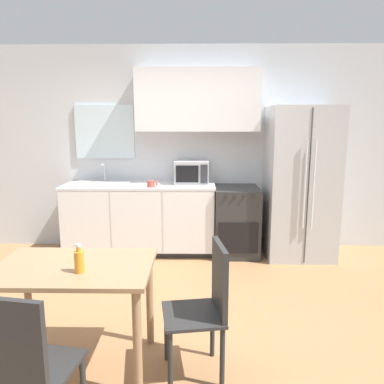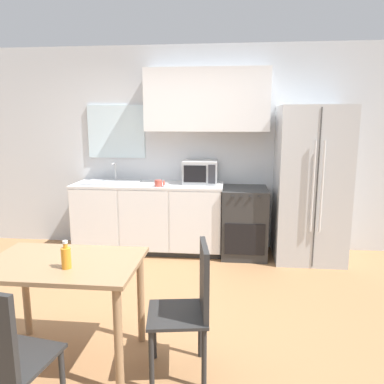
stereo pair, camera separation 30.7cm
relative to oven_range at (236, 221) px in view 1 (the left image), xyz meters
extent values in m
plane|color=#9E7047|center=(-0.88, -1.68, -0.44)|extent=(12.00, 12.00, 0.00)
cube|color=silver|center=(-0.88, 0.35, 0.91)|extent=(12.00, 0.06, 2.70)
cube|color=silver|center=(-1.75, 0.31, 1.14)|extent=(0.79, 0.04, 0.71)
cube|color=white|center=(-0.51, 0.16, 1.54)|extent=(1.58, 0.32, 0.78)
cube|color=#333333|center=(-1.26, 0.06, -0.40)|extent=(1.94, 0.53, 0.08)
cube|color=white|center=(-1.26, 0.03, 0.04)|extent=(1.94, 0.59, 0.81)
cube|color=white|center=(-1.91, -0.27, 0.04)|extent=(0.63, 0.01, 0.79)
cube|color=white|center=(-1.26, -0.27, 0.04)|extent=(0.63, 0.01, 0.79)
cube|color=white|center=(-0.62, -0.27, 0.04)|extent=(0.63, 0.01, 0.79)
cube|color=silver|center=(-1.26, 0.03, 0.46)|extent=(1.96, 0.61, 0.03)
cube|color=#2D2D2D|center=(0.00, 0.00, 0.00)|extent=(0.57, 0.64, 0.88)
cube|color=black|center=(0.00, -0.32, -0.13)|extent=(0.49, 0.01, 0.39)
cylinder|color=#262626|center=(-0.16, -0.33, 0.39)|extent=(0.03, 0.02, 0.03)
cylinder|color=#262626|center=(-0.06, -0.33, 0.39)|extent=(0.03, 0.02, 0.03)
cylinder|color=#262626|center=(0.06, -0.33, 0.39)|extent=(0.03, 0.02, 0.03)
cylinder|color=#262626|center=(0.16, -0.33, 0.39)|extent=(0.03, 0.02, 0.03)
cube|color=silver|center=(0.80, -0.04, 0.51)|extent=(0.83, 0.73, 1.91)
cube|color=#3F3F3F|center=(0.80, -0.41, 0.51)|extent=(0.01, 0.01, 1.85)
cylinder|color=silver|center=(0.75, -0.43, 0.55)|extent=(0.02, 0.02, 1.05)
cylinder|color=silver|center=(0.85, -0.43, 0.55)|extent=(0.02, 0.02, 1.05)
cube|color=#B7BABC|center=(-1.75, 0.03, 0.48)|extent=(0.71, 0.42, 0.02)
cylinder|color=silver|center=(-1.75, 0.20, 0.61)|extent=(0.02, 0.02, 0.24)
cylinder|color=silver|center=(-1.75, 0.13, 0.72)|extent=(0.02, 0.14, 0.02)
cube|color=#B7BABC|center=(-0.58, 0.12, 0.62)|extent=(0.44, 0.34, 0.30)
cube|color=black|center=(-0.64, -0.05, 0.62)|extent=(0.28, 0.01, 0.22)
cube|color=#2D2D33|center=(-0.42, -0.05, 0.62)|extent=(0.09, 0.01, 0.24)
cylinder|color=#BF4C3F|center=(-1.09, -0.17, 0.52)|extent=(0.09, 0.09, 0.08)
torus|color=#BF4C3F|center=(-1.02, -0.17, 0.52)|extent=(0.02, 0.07, 0.07)
cube|color=#997551|center=(-1.35, -2.35, 0.31)|extent=(1.07, 0.71, 0.03)
cylinder|color=#997551|center=(-0.87, -2.65, -0.07)|extent=(0.06, 0.06, 0.73)
cylinder|color=#997551|center=(-1.82, -2.06, -0.07)|extent=(0.06, 0.06, 0.73)
cylinder|color=#997551|center=(-0.87, -2.06, -0.07)|extent=(0.06, 0.06, 0.73)
cube|color=#282828|center=(-1.35, -2.99, 0.00)|extent=(0.46, 0.46, 0.02)
cube|color=#282828|center=(-1.38, -3.17, 0.25)|extent=(0.37, 0.10, 0.48)
cylinder|color=#282828|center=(-1.49, -2.79, -0.23)|extent=(0.03, 0.03, 0.43)
cube|color=#282828|center=(-0.53, -2.41, 0.00)|extent=(0.46, 0.46, 0.02)
cube|color=#282828|center=(-0.35, -2.38, 0.25)|extent=(0.09, 0.37, 0.48)
cylinder|color=#282828|center=(-0.67, -2.60, -0.23)|extent=(0.03, 0.03, 0.43)
cylinder|color=#282828|center=(-0.72, -2.27, -0.23)|extent=(0.03, 0.03, 0.43)
cylinder|color=#282828|center=(-0.34, -2.55, -0.23)|extent=(0.03, 0.03, 0.43)
cylinder|color=#282828|center=(-0.39, -2.22, -0.23)|extent=(0.03, 0.03, 0.43)
cylinder|color=orange|center=(-1.26, -2.47, 0.39)|extent=(0.06, 0.06, 0.14)
cylinder|color=orange|center=(-1.26, -2.47, 0.48)|extent=(0.03, 0.03, 0.03)
cylinder|color=white|center=(-1.26, -2.47, 0.51)|extent=(0.03, 0.03, 0.02)
camera|label=1|loc=(-0.50, -4.74, 1.29)|focal=35.00mm
camera|label=2|loc=(-0.19, -4.72, 1.29)|focal=35.00mm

